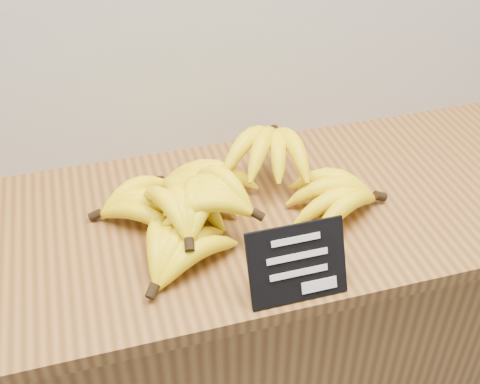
% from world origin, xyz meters
% --- Properties ---
extents(counter, '(1.34, 0.50, 0.90)m').
position_xyz_m(counter, '(0.02, 2.75, 0.45)').
color(counter, olive).
rests_on(counter, ground).
extents(counter_top, '(1.52, 0.54, 0.03)m').
position_xyz_m(counter_top, '(0.02, 2.75, 0.92)').
color(counter_top, brown).
rests_on(counter_top, counter).
extents(chalkboard_sign, '(0.17, 0.06, 0.13)m').
position_xyz_m(chalkboard_sign, '(0.07, 2.52, 0.99)').
color(chalkboard_sign, black).
rests_on(chalkboard_sign, counter_top).
extents(banana_pile, '(0.57, 0.35, 0.12)m').
position_xyz_m(banana_pile, '(-0.00, 2.74, 0.98)').
color(banana_pile, '#FFED0A').
rests_on(banana_pile, counter_top).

